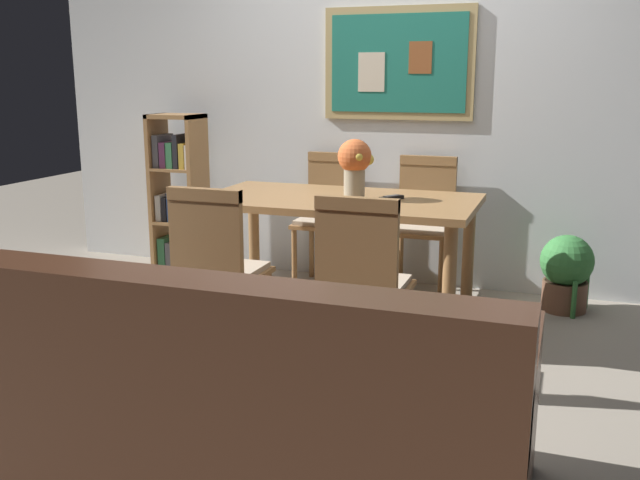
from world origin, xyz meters
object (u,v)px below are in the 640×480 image
object	(u,v)px
dining_chair_far_left	(330,208)
tv_remote	(392,198)
bookshelf	(180,202)
flower_vase	(355,163)
dining_chair_far_right	(424,214)
potted_ivy	(566,272)
dining_chair_near_left	(216,260)
dining_table	(339,214)
leather_couch	(259,409)
dining_chair_near_right	(362,273)

from	to	relation	value
dining_chair_far_left	tv_remote	world-z (taller)	dining_chair_far_left
bookshelf	flower_vase	world-z (taller)	bookshelf
dining_chair_far_right	potted_ivy	world-z (taller)	dining_chair_far_right
bookshelf	dining_chair_near_left	bearing A→B (deg)	-53.85
dining_table	dining_chair_far_right	size ratio (longest dim) A/B	1.72
dining_table	leather_couch	distance (m)	1.84
dining_chair_far_left	potted_ivy	distance (m)	1.61
dining_chair_far_right	bookshelf	size ratio (longest dim) A/B	0.78
leather_couch	potted_ivy	distance (m)	2.64
dining_chair_far_right	dining_chair_near_right	bearing A→B (deg)	-89.23
bookshelf	tv_remote	bearing A→B (deg)	-19.65
dining_table	bookshelf	xyz separation A→B (m)	(-1.43, 0.64, -0.12)
dining_chair_far_right	potted_ivy	xyz separation A→B (m)	(0.92, -0.10, -0.29)
dining_chair_near_right	leather_couch	distance (m)	1.03
dining_chair_near_right	dining_chair_far_left	size ratio (longest dim) A/B	1.00
dining_chair_far_right	tv_remote	size ratio (longest dim) A/B	5.86
potted_ivy	dining_chair_near_left	bearing A→B (deg)	-138.79
leather_couch	bookshelf	bearing A→B (deg)	125.32
leather_couch	flower_vase	bearing A→B (deg)	96.23
dining_table	potted_ivy	world-z (taller)	dining_table
dining_chair_near_right	potted_ivy	world-z (taller)	dining_chair_near_right
dining_chair_far_left	leather_couch	distance (m)	2.63
dining_chair_near_right	dining_chair_far_left	bearing A→B (deg)	113.73
dining_chair_far_left	leather_couch	xyz separation A→B (m)	(0.61, -2.55, -0.22)
dining_chair_far_left	bookshelf	world-z (taller)	bookshelf
dining_chair_far_right	potted_ivy	distance (m)	0.97
flower_vase	dining_chair_far_left	bearing A→B (deg)	117.57
dining_chair_far_left	dining_chair_far_right	bearing A→B (deg)	0.07
dining_chair_far_right	flower_vase	size ratio (longest dim) A/B	2.69
dining_chair_near_left	potted_ivy	world-z (taller)	dining_chair_near_left
dining_chair_near_right	dining_table	bearing A→B (deg)	115.16
dining_chair_near_right	bookshelf	world-z (taller)	bookshelf
flower_vase	tv_remote	xyz separation A→B (m)	(0.20, 0.05, -0.19)
dining_chair_near_right	dining_chair_far_left	xyz separation A→B (m)	(-0.68, 1.55, 0.00)
dining_chair_near_right	flower_vase	xyz separation A→B (m)	(-0.27, 0.76, 0.42)
dining_chair_near_right	dining_chair_far_right	bearing A→B (deg)	90.77
dining_table	potted_ivy	xyz separation A→B (m)	(1.26, 0.67, -0.40)
dining_chair_near_left	leather_couch	size ratio (longest dim) A/B	0.51
dining_chair_far_left	dining_table	bearing A→B (deg)	-67.76
flower_vase	tv_remote	bearing A→B (deg)	14.36
dining_chair_near_right	tv_remote	bearing A→B (deg)	94.57
dining_chair_far_right	leather_couch	distance (m)	2.56
dining_chair_near_left	bookshelf	size ratio (longest dim) A/B	0.78
dining_chair_near_left	dining_chair_far_left	world-z (taller)	same
dining_chair_near_right	tv_remote	xyz separation A→B (m)	(-0.06, 0.81, 0.22)
dining_table	dining_chair_far_right	xyz separation A→B (m)	(0.35, 0.77, -0.11)
tv_remote	dining_chair_far_right	bearing A→B (deg)	86.62
flower_vase	leather_couch	bearing A→B (deg)	-83.77
potted_ivy	leather_couch	bearing A→B (deg)	-111.68
bookshelf	dining_chair_far_right	bearing A→B (deg)	3.98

